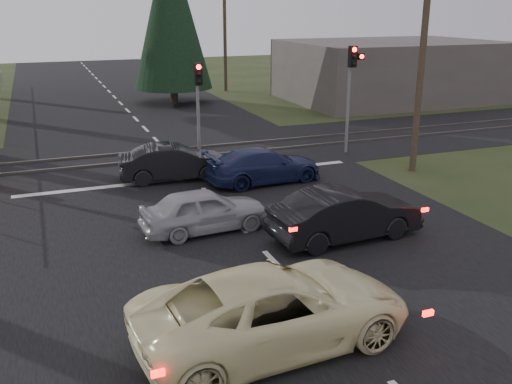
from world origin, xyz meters
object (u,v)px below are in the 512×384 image
dark_hatchback (345,215)px  cream_coupe (274,308)px  utility_pole_near (423,50)px  utility_pole_mid (225,28)px  dark_car_far (174,162)px  traffic_signal_right (352,79)px  traffic_signal_center (198,95)px  blue_sedan (264,166)px  utility_pole_far (157,20)px  silver_car (204,210)px

dark_hatchback → cream_coupe: bearing=132.4°
utility_pole_near → utility_pole_mid: bearing=90.0°
utility_pole_near → utility_pole_mid: 24.00m
utility_pole_near → dark_car_far: 10.30m
traffic_signal_right → utility_pole_near: bearing=-74.7°
traffic_signal_center → dark_hatchback: bearing=-81.5°
utility_pole_mid → dark_hatchback: size_ratio=2.05×
blue_sedan → utility_pole_far: bearing=-10.8°
utility_pole_mid → dark_car_far: size_ratio=2.20×
utility_pole_mid → dark_car_far: utility_pole_mid is taller
utility_pole_mid → utility_pole_far: size_ratio=1.00×
dark_hatchback → blue_sedan: 5.90m
cream_coupe → dark_hatchback: (3.94, 4.15, -0.04)m
traffic_signal_right → utility_pole_near: 3.87m
cream_coupe → silver_car: 6.17m
blue_sedan → dark_car_far: size_ratio=1.07×
dark_car_far → blue_sedan: bearing=-111.1°
dark_hatchback → silver_car: size_ratio=1.18×
traffic_signal_right → dark_hatchback: size_ratio=1.07×
traffic_signal_center → silver_car: size_ratio=1.10×
traffic_signal_right → dark_car_far: size_ratio=1.15×
traffic_signal_right → cream_coupe: 15.86m
silver_car → utility_pole_mid: bearing=-23.4°
cream_coupe → dark_hatchback: cream_coupe is taller
utility_pole_far → dark_hatchback: 54.66m
utility_pole_mid → utility_pole_far: same height
silver_car → dark_car_far: dark_car_far is taller
utility_pole_near → silver_car: utility_pole_near is taller
traffic_signal_right → utility_pole_near: utility_pole_near is taller
utility_pole_far → dark_car_far: 47.81m
cream_coupe → dark_hatchback: 5.72m
dark_hatchback → silver_car: bearing=56.4°
utility_pole_far → dark_car_far: utility_pole_far is taller
utility_pole_far → silver_car: bearing=-100.4°
traffic_signal_right → silver_car: traffic_signal_right is taller
cream_coupe → traffic_signal_right: bearing=-39.5°
cream_coupe → dark_car_far: bearing=-8.1°
traffic_signal_center → silver_car: (-2.08, -7.84, -2.17)m
traffic_signal_center → utility_pole_far: utility_pole_far is taller
cream_coupe → utility_pole_near: bearing=-51.2°
traffic_signal_center → utility_pole_mid: bearing=68.8°
utility_pole_mid → blue_sedan: 24.41m
cream_coupe → dark_hatchback: bearing=-47.8°
utility_pole_mid → silver_car: 29.10m
silver_car → dark_car_far: 5.44m
utility_pole_far → dark_car_far: size_ratio=2.20×
utility_pole_near → utility_pole_mid: size_ratio=1.00×
blue_sedan → dark_car_far: 3.42m
utility_pole_mid → cream_coupe: bearing=-106.7°
silver_car → dark_hatchback: bearing=-123.5°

